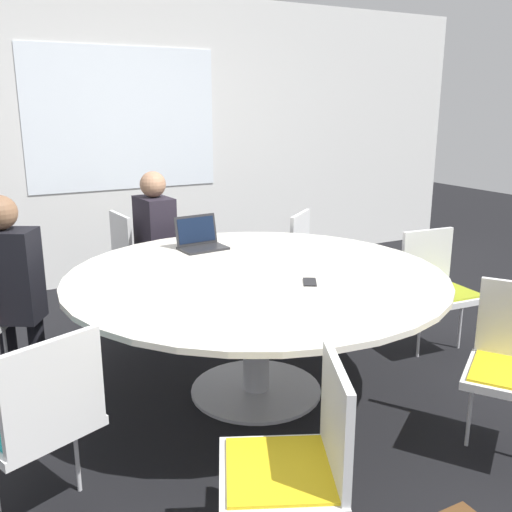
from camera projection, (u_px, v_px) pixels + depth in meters
ground_plane at (256, 391)px, 3.47m from camera, size 16.00×16.00×0.00m
wall_back at (124, 141)px, 5.39m from camera, size 8.00×0.07×2.70m
conference_table at (256, 290)px, 3.30m from camera, size 2.17×2.17×0.75m
chair_0 at (137, 254)px, 4.68m from camera, size 0.46×0.47×0.84m
chair_2 at (40, 413)px, 2.27m from camera, size 0.56×0.55×0.84m
chair_3 at (298, 456)px, 1.99m from camera, size 0.57×0.58×0.84m
chair_5 at (437, 282)px, 3.94m from camera, size 0.47×0.45×0.84m
chair_6 at (315, 256)px, 4.61m from camera, size 0.61×0.60×0.84m
person_0 at (157, 235)px, 4.48m from camera, size 0.28×0.38×1.19m
person_1 at (9, 279)px, 3.35m from camera, size 0.42×0.37×1.19m
laptop at (200, 240)px, 3.82m from camera, size 0.32×0.25×0.21m
cell_phone at (310, 282)px, 3.09m from camera, size 0.13×0.16×0.01m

